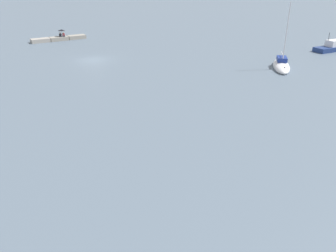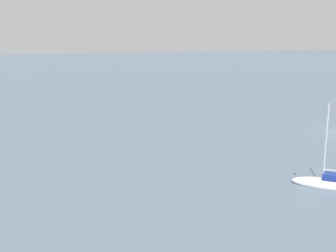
{
  "view_description": "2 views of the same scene",
  "coord_description": "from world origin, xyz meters",
  "views": [
    {
      "loc": [
        15.63,
        44.71,
        11.25
      ],
      "look_at": [
        4.11,
        26.07,
        1.22
      ],
      "focal_mm": 36.58,
      "sensor_mm": 36.0,
      "label": 1
    },
    {
      "loc": [
        -49.92,
        42.94,
        14.19
      ],
      "look_at": [
        -0.66,
        26.16,
        2.86
      ],
      "focal_mm": 46.15,
      "sensor_mm": 36.0,
      "label": 2
    }
  ],
  "objects": [
    {
      "name": "motorboat_navy_near",
      "position": [
        -33.76,
        13.47,
        0.38
      ],
      "size": [
        6.54,
        2.46,
        3.6
      ],
      "rotation": [
        0.0,
        0.0,
        1.49
      ],
      "color": "navy",
      "rests_on": "ground_plane"
    },
    {
      "name": "seawall_pier",
      "position": [
        0.0,
        -16.84,
        0.32
      ],
      "size": [
        9.37,
        1.68,
        0.63
      ],
      "color": "gray",
      "rests_on": "ground_plane"
    },
    {
      "name": "ground_plane",
      "position": [
        0.0,
        0.0,
        0.0
      ],
      "size": [
        500.0,
        500.0,
        0.0
      ],
      "primitive_type": "plane",
      "color": "slate"
    },
    {
      "name": "sailboat_white_near",
      "position": [
        -18.61,
        16.35,
        0.33
      ],
      "size": [
        5.99,
        6.24,
        8.27
      ],
      "rotation": [
        0.0,
        0.0,
        5.54
      ],
      "color": "silver",
      "rests_on": "ground_plane"
    },
    {
      "name": "person_seated_dark_right",
      "position": [
        -0.31,
        -16.76,
        0.89
      ],
      "size": [
        0.44,
        0.64,
        0.73
      ],
      "rotation": [
        0.0,
        0.0,
        -0.11
      ],
      "color": "#1E2333",
      "rests_on": "seawall_pier"
    },
    {
      "name": "person_seated_maroon_left",
      "position": [
        -0.87,
        -16.69,
        0.89
      ],
      "size": [
        0.44,
        0.64,
        0.73
      ],
      "rotation": [
        0.0,
        0.0,
        -0.11
      ],
      "color": "#1E2333",
      "rests_on": "seawall_pier"
    },
    {
      "name": "umbrella_open_black",
      "position": [
        -0.6,
        -16.83,
        1.74
      ],
      "size": [
        1.2,
        1.2,
        1.26
      ],
      "color": "black",
      "rests_on": "seawall_pier"
    }
  ]
}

